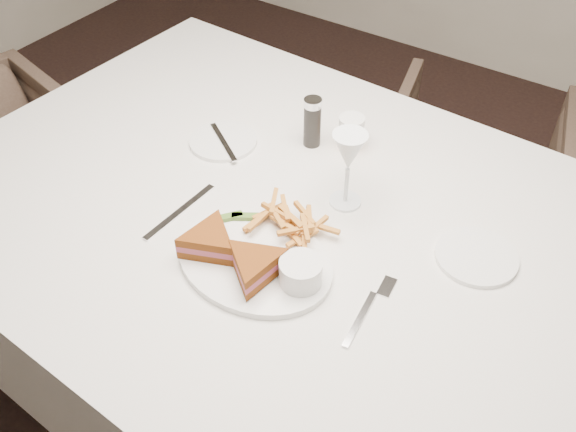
# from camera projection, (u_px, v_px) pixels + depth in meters

# --- Properties ---
(table) EXTENTS (1.69, 1.17, 0.75)m
(table) POSITION_uv_depth(u_px,v_px,m) (299.00, 331.00, 1.58)
(table) COLOR silver
(table) RESTS_ON ground
(chair_far) EXTENTS (0.68, 0.66, 0.59)m
(chair_far) POSITION_uv_depth(u_px,v_px,m) (471.00, 169.00, 2.17)
(chair_far) COLOR #4D3B2F
(chair_far) RESTS_ON ground
(table_setting) EXTENTS (0.80, 0.63, 0.18)m
(table_setting) POSITION_uv_depth(u_px,v_px,m) (286.00, 221.00, 1.27)
(table_setting) COLOR white
(table_setting) RESTS_ON table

